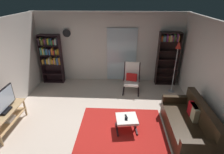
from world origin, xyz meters
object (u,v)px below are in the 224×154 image
object	(u,v)px
floor_lamp_by_shelf	(177,53)
lounge_armchair	(132,77)
wall_clock	(67,33)
television	(2,102)
leather_sofa	(189,124)
tv_remote	(126,116)
tv_stand	(7,117)
cell_phone	(126,119)
ottoman	(127,120)
bookshelf_near_tv	(51,56)
bookshelf_near_sofa	(168,55)

from	to	relation	value
floor_lamp_by_shelf	lounge_armchair	bearing A→B (deg)	179.80
lounge_armchair	wall_clock	bearing A→B (deg)	161.53
television	leather_sofa	distance (m)	4.50
tv_remote	wall_clock	xyz separation A→B (m)	(-2.13, 2.78, 1.48)
tv_remote	floor_lamp_by_shelf	bearing A→B (deg)	39.02
tv_stand	tv_remote	xyz separation A→B (m)	(2.97, 0.16, 0.02)
television	leather_sofa	bearing A→B (deg)	0.14
tv_remote	floor_lamp_by_shelf	size ratio (longest dim) A/B	0.08
tv_stand	floor_lamp_by_shelf	size ratio (longest dim) A/B	0.69
lounge_armchair	cell_phone	world-z (taller)	lounge_armchair
ottoman	floor_lamp_by_shelf	size ratio (longest dim) A/B	0.32
leather_sofa	tv_remote	xyz separation A→B (m)	(-1.51, 0.15, 0.06)
bookshelf_near_tv	tv_remote	distance (m)	3.82
lounge_armchair	cell_phone	distance (m)	2.10
floor_lamp_by_shelf	wall_clock	world-z (taller)	wall_clock
television	lounge_armchair	bearing A→B (deg)	34.00
cell_phone	bookshelf_near_sofa	bearing A→B (deg)	63.86
television	bookshelf_near_tv	distance (m)	2.76
leather_sofa	wall_clock	world-z (taller)	wall_clock
ottoman	tv_remote	size ratio (longest dim) A/B	4.02
tv_stand	floor_lamp_by_shelf	bearing A→B (deg)	24.93
cell_phone	floor_lamp_by_shelf	bearing A→B (deg)	54.71
tv_remote	cell_phone	bearing A→B (deg)	-99.76
bookshelf_near_tv	wall_clock	xyz separation A→B (m)	(0.61, 0.21, 0.79)
floor_lamp_by_shelf	ottoman	bearing A→B (deg)	-128.74
tv_remote	lounge_armchair	bearing A→B (deg)	72.13
bookshelf_near_sofa	ottoman	bearing A→B (deg)	-119.43
ottoman	wall_clock	size ratio (longest dim) A/B	1.99
tv_stand	television	world-z (taller)	television
lounge_armchair	wall_clock	world-z (taller)	wall_clock
leather_sofa	ottoman	distance (m)	1.49
bookshelf_near_sofa	leather_sofa	world-z (taller)	bookshelf_near_sofa
leather_sofa	lounge_armchair	size ratio (longest dim) A/B	1.76
tv_stand	ottoman	size ratio (longest dim) A/B	2.15
tv_remote	cell_phone	distance (m)	0.09
bookshelf_near_sofa	cell_phone	bearing A→B (deg)	-119.31
bookshelf_near_sofa	tv_remote	world-z (taller)	bookshelf_near_sofa
tv_stand	leather_sofa	xyz separation A→B (m)	(4.48, 0.01, -0.04)
tv_stand	wall_clock	size ratio (longest dim) A/B	4.28
leather_sofa	tv_remote	world-z (taller)	leather_sofa
bookshelf_near_tv	tv_remote	xyz separation A→B (m)	(2.74, -2.57, -0.69)
lounge_armchair	cell_phone	xyz separation A→B (m)	(-0.23, -2.08, -0.17)
lounge_armchair	tv_stand	bearing A→B (deg)	-146.08
ottoman	bookshelf_near_tv	bearing A→B (deg)	136.46
bookshelf_near_tv	leather_sofa	world-z (taller)	bookshelf_near_tv
leather_sofa	wall_clock	xyz separation A→B (m)	(-3.63, 2.93, 1.54)
bookshelf_near_tv	floor_lamp_by_shelf	distance (m)	4.44
bookshelf_near_sofa	floor_lamp_by_shelf	distance (m)	0.72
wall_clock	bookshelf_near_sofa	bearing A→B (deg)	-2.19
bookshelf_near_sofa	bookshelf_near_tv	bearing A→B (deg)	-179.08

